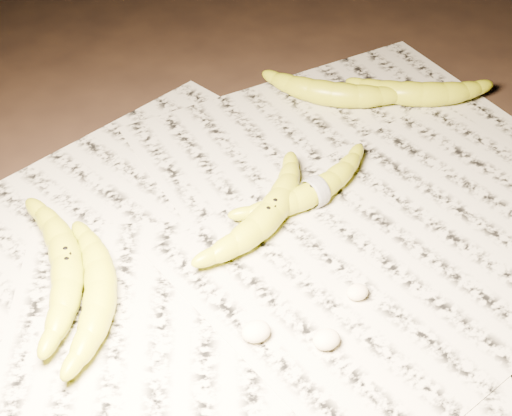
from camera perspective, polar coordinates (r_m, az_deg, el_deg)
name	(u,v)px	position (r m, az deg, el deg)	size (l,w,h in m)	color
ground	(282,259)	(0.89, 2.10, -4.07)	(3.00, 3.00, 0.00)	black
newspaper_patch	(283,236)	(0.91, 2.14, -2.28)	(0.90, 0.70, 0.01)	#BDB8A2
banana_left_a	(66,263)	(0.88, -14.95, -4.24)	(0.22, 0.06, 0.04)	#B2B716
banana_left_b	(100,289)	(0.84, -12.37, -6.32)	(0.20, 0.06, 0.04)	#B2B716
banana_center	(270,212)	(0.91, 1.13, -0.32)	(0.21, 0.06, 0.04)	#B2B716
banana_taped	(315,190)	(0.95, 4.74, 1.47)	(0.21, 0.06, 0.03)	#B2B716
banana_upper_a	(333,92)	(1.14, 6.22, 9.21)	(0.21, 0.06, 0.04)	#B2B716
banana_upper_b	(421,92)	(1.16, 13.10, 9.02)	(0.19, 0.06, 0.04)	#B2B716
measuring_tape	(315,190)	(0.95, 4.74, 1.47)	(0.04, 0.04, 0.00)	white
flesh_chunk_a	(256,329)	(0.79, 0.01, -9.67)	(0.03, 0.03, 0.02)	#FBECC2
flesh_chunk_b	(327,337)	(0.79, 5.68, -10.24)	(0.03, 0.03, 0.02)	#FBECC2
flesh_chunk_c	(358,290)	(0.84, 8.14, -6.49)	(0.03, 0.02, 0.02)	#FBECC2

